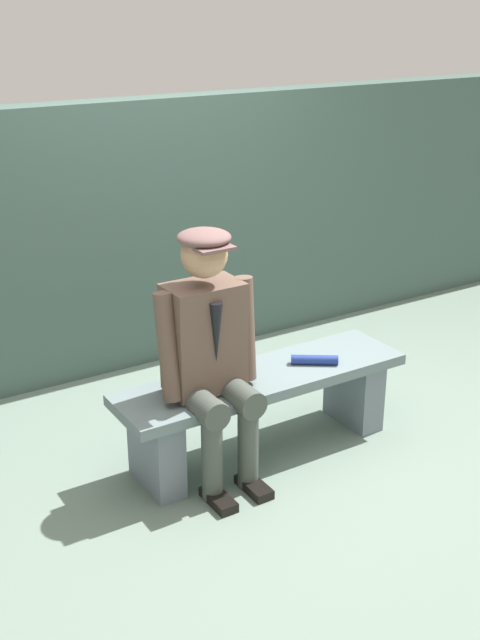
% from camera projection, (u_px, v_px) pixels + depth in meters
% --- Properties ---
extents(ground_plane, '(30.00, 30.00, 0.00)m').
position_uv_depth(ground_plane, '(262.00, 450.00, 4.58)').
color(ground_plane, slate).
extents(bench, '(1.69, 0.45, 0.49)m').
position_uv_depth(bench, '(262.00, 399.00, 4.46)').
color(bench, slate).
rests_on(bench, ground).
extents(seated_man, '(0.56, 0.56, 1.36)m').
position_uv_depth(seated_man, '(210.00, 346.00, 4.07)').
color(seated_man, brown).
rests_on(seated_man, ground).
extents(rolled_magazine, '(0.25, 0.19, 0.05)m').
position_uv_depth(rolled_magazine, '(315.00, 360.00, 4.50)').
color(rolled_magazine, navy).
rests_on(rolled_magazine, bench).
extents(stadium_wall, '(12.00, 0.24, 1.81)m').
position_uv_depth(stadium_wall, '(140.00, 235.00, 5.45)').
color(stadium_wall, '#405750').
rests_on(stadium_wall, ground).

